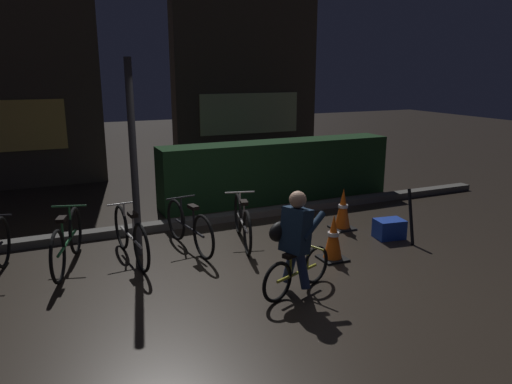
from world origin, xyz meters
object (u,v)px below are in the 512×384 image
Objects in this scene: parked_bike_center_right at (189,227)px; parked_bike_right_mid at (242,222)px; traffic_cone_far at (343,210)px; street_post at (134,160)px; traffic_cone_near at (333,238)px; blue_crate at (389,229)px; cyclist at (295,242)px; closed_umbrella at (411,216)px; parked_bike_center_left at (131,236)px; parked_bike_left_mid at (67,242)px.

parked_bike_center_right is 0.82m from parked_bike_right_mid.
street_post is at bearing 176.27° from traffic_cone_far.
traffic_cone_near is 1.40m from traffic_cone_far.
traffic_cone_near is 1.37m from blue_crate.
closed_umbrella is (2.48, 0.83, -0.23)m from cyclist.
traffic_cone_far is at bearing -96.94° from parked_bike_center_left.
street_post is 1.68× the size of parked_bike_center_left.
parked_bike_right_mid reaches higher than traffic_cone_far.
blue_crate is at bearing -84.19° from parked_bike_left_mid.
parked_bike_right_mid is (0.81, -0.09, 0.00)m from parked_bike_center_right.
cyclist is at bearing 131.51° from closed_umbrella.
parked_bike_center_left is 0.86m from parked_bike_center_right.
blue_crate is at bearing -58.81° from traffic_cone_far.
cyclist is at bearing -154.64° from blue_crate.
parked_bike_center_right is at bearing -91.11° from parked_bike_center_left.
parked_bike_center_right is 3.62× the size of blue_crate.
traffic_cone_near is 1.50m from closed_umbrella.
cyclist is at bearing -145.23° from traffic_cone_near.
parked_bike_right_mid is at bearing -76.38° from parked_bike_left_mid.
traffic_cone_far is 0.55× the size of cyclist.
street_post is 1.05m from parked_bike_center_left.
parked_bike_center_left is (0.82, -0.08, -0.01)m from parked_bike_left_mid.
closed_umbrella reaches higher than parked_bike_center_right.
closed_umbrella is at bearing -98.21° from parked_bike_right_mid.
cyclist is (1.44, -1.98, -0.74)m from street_post.
parked_bike_right_mid reaches higher than traffic_cone_near.
parked_bike_left_mid is at bearing 119.72° from cyclist.
blue_crate is 2.58m from cyclist.
parked_bike_left_mid is at bearing 101.95° from parked_bike_right_mid.
traffic_cone_far is (4.27, -0.15, -0.02)m from parked_bike_left_mid.
parked_bike_right_mid is 1.85m from cyclist.
parked_bike_center_left is 3.45m from traffic_cone_far.
street_post is 4.17× the size of traffic_cone_near.
parked_bike_center_right is (0.73, -0.07, -1.03)m from street_post.
parked_bike_center_right reaches higher than traffic_cone_far.
street_post reaches higher than parked_bike_center_right.
cyclist is at bearing -136.67° from traffic_cone_far.
parked_bike_center_right is (0.86, 0.07, -0.01)m from parked_bike_center_left.
parked_bike_left_mid reaches higher than parked_bike_center_right.
traffic_cone_near is (2.56, -1.16, -0.03)m from parked_bike_center_left.
parked_bike_right_mid is 1.44m from traffic_cone_near.
parked_bike_center_right is at bearing 88.96° from cyclist.
parked_bike_center_left reaches higher than traffic_cone_far.
parked_bike_left_mid is 0.82m from parked_bike_center_left.
parked_bike_center_right is at bearing -74.36° from parked_bike_left_mid.
parked_bike_left_mid is at bearing 159.89° from traffic_cone_near.
parked_bike_left_mid is 2.50× the size of traffic_cone_near.
cyclist is (2.39, -1.92, 0.27)m from parked_bike_left_mid.
parked_bike_center_left is at bearing 168.87° from blue_crate.
parked_bike_center_right is 3.37m from closed_umbrella.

